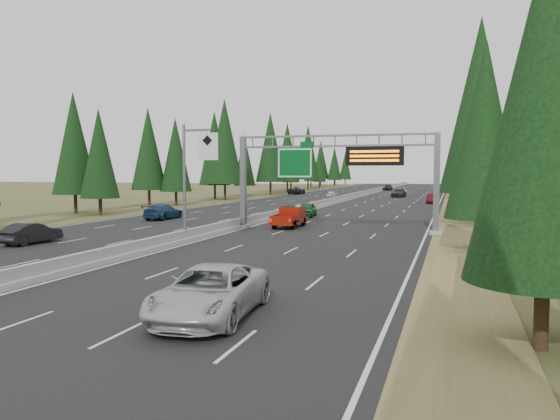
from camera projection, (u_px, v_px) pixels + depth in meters
The scene contains 19 objects.
road at pixel (342, 201), 89.58m from camera, with size 32.00×260.00×0.08m, color black.
shoulder_right at pixel (455, 203), 84.21m from camera, with size 3.60×260.00×0.06m, color olive.
shoulder_left at pixel (241, 200), 94.96m from camera, with size 3.60×260.00×0.06m, color #3E431F.
median_barrier at pixel (342, 199), 89.55m from camera, with size 0.70×260.00×0.85m.
sign_gantry at pixel (342, 167), 43.62m from camera, with size 16.75×0.98×7.80m.
hov_sign_pole at pixel (192, 174), 36.75m from camera, with size 2.80×0.50×8.00m.
tree_row_right at pixel (486, 139), 74.82m from camera, with size 11.83×238.27×18.86m.
tree_row_left at pixel (149, 140), 73.92m from camera, with size 12.04×241.54×18.92m.
silver_minivan at pixel (210, 292), 18.12m from camera, with size 2.80×6.08×1.69m, color silver.
red_pickup at pixel (291, 216), 47.77m from camera, with size 1.94×5.44×1.77m.
car_ahead_green at pixel (306, 209), 58.59m from camera, with size 1.79×4.45×1.52m, color #145927.
car_ahead_dkred at pixel (433, 198), 82.89m from camera, with size 1.56×4.47×1.47m, color #550C15.
car_ahead_dkgrey at pixel (399, 193), 102.79m from camera, with size 2.21×5.44×1.58m, color black.
car_ahead_white at pixel (401, 190), 119.90m from camera, with size 2.16×4.68×1.30m, color silver.
car_ahead_far at pixel (388, 187), 139.51m from camera, with size 1.84×4.57×1.56m, color black.
car_onc_near at pixel (31, 233), 36.58m from camera, with size 1.51×4.32×1.42m, color black.
car_onc_blue at pixel (163, 212), 55.39m from camera, with size 2.14×5.28×1.53m, color navy.
car_onc_white at pixel (332, 195), 98.21m from camera, with size 1.60×3.98×1.36m, color beige.
car_onc_far at pixel (297, 190), 116.64m from camera, with size 2.68×5.82×1.62m, color black.
Camera 1 is at (17.40, -8.33, 4.93)m, focal length 35.00 mm.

